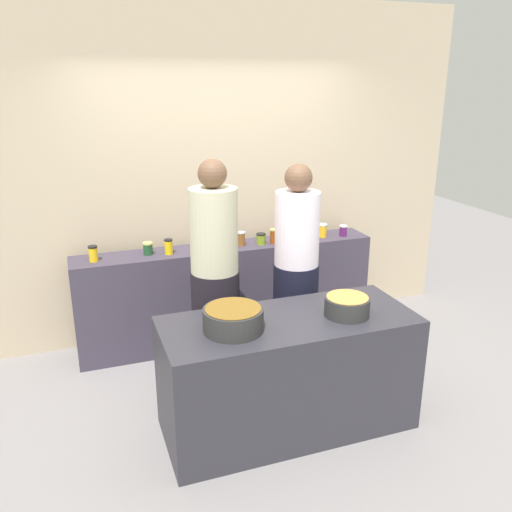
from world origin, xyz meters
TOP-DOWN VIEW (x-y plane):
  - ground at (0.00, 0.00)m, footprint 12.00×12.00m
  - storefront_wall at (0.00, 1.45)m, footprint 4.80×0.12m
  - display_shelf at (0.00, 1.10)m, footprint 2.70×0.36m
  - prep_table at (0.00, -0.30)m, footprint 1.70×0.70m
  - preserve_jar_0 at (-1.15, 1.07)m, footprint 0.07×0.07m
  - preserve_jar_1 at (-0.70, 1.10)m, footprint 0.08×0.08m
  - preserve_jar_2 at (-0.53, 1.06)m, footprint 0.07×0.07m
  - preserve_jar_3 at (0.01, 1.13)m, footprint 0.08×0.08m
  - preserve_jar_4 at (0.12, 1.08)m, footprint 0.07×0.07m
  - preserve_jar_5 at (0.30, 1.06)m, footprint 0.09×0.09m
  - preserve_jar_6 at (0.42, 1.04)m, footprint 0.08×0.08m
  - preserve_jar_7 at (0.60, 1.08)m, footprint 0.07×0.07m
  - preserve_jar_8 at (0.70, 1.15)m, footprint 0.07×0.07m
  - preserve_jar_9 at (0.80, 1.12)m, footprint 0.08×0.08m
  - preserve_jar_10 at (0.93, 1.09)m, footprint 0.09×0.09m
  - preserve_jar_11 at (1.13, 1.05)m, footprint 0.07×0.07m
  - cooking_pot_left at (-0.40, -0.33)m, footprint 0.38×0.38m
  - cooking_pot_center at (0.39, -0.37)m, footprint 0.30×0.30m
  - cook_with_tongs at (-0.34, 0.28)m, footprint 0.36×0.36m
  - cook_in_cap at (0.34, 0.37)m, footprint 0.36×0.36m

SIDE VIEW (x-z plane):
  - ground at x=0.00m, z-range 0.00..0.00m
  - prep_table at x=0.00m, z-range 0.00..0.81m
  - display_shelf at x=0.00m, z-range 0.00..0.91m
  - cook_in_cap at x=0.34m, z-range -0.08..1.65m
  - cook_with_tongs at x=-0.34m, z-range -0.08..1.73m
  - cooking_pot_center at x=0.39m, z-range 0.81..0.95m
  - cooking_pot_left at x=-0.40m, z-range 0.81..0.97m
  - preserve_jar_5 at x=0.30m, z-range 0.91..1.01m
  - preserve_jar_11 at x=1.13m, z-range 0.91..1.01m
  - preserve_jar_7 at x=0.60m, z-range 0.91..1.01m
  - preserve_jar_3 at x=0.01m, z-range 0.91..1.01m
  - preserve_jar_1 at x=-0.70m, z-range 0.91..1.01m
  - preserve_jar_8 at x=0.70m, z-range 0.91..1.02m
  - preserve_jar_10 at x=0.93m, z-range 0.91..1.03m
  - preserve_jar_4 at x=0.12m, z-range 0.91..1.03m
  - preserve_jar_2 at x=-0.53m, z-range 0.91..1.04m
  - preserve_jar_0 at x=-1.15m, z-range 0.91..1.04m
  - preserve_jar_6 at x=0.42m, z-range 0.91..1.04m
  - preserve_jar_9 at x=0.80m, z-range 0.91..1.06m
  - storefront_wall at x=0.00m, z-range 0.00..3.00m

